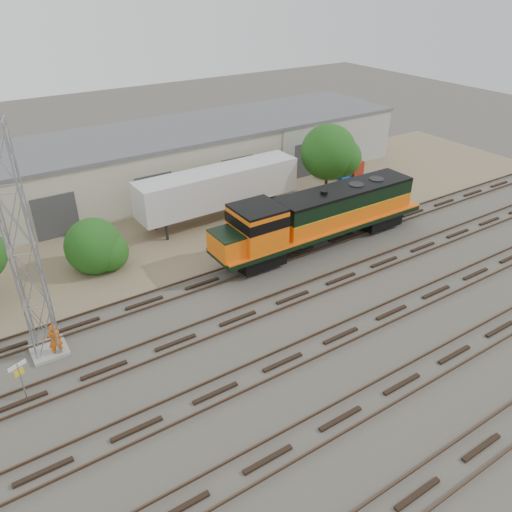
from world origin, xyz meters
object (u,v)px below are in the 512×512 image
semi_trailer (222,187)px  signal_tower (24,254)px  locomotive (319,217)px  worker (55,340)px

semi_trailer → signal_tower: bearing=-150.9°
signal_tower → semi_trailer: signal_tower is taller
locomotive → signal_tower: size_ratio=1.42×
signal_tower → worker: signal_tower is taller
locomotive → signal_tower: 19.99m
signal_tower → worker: (0.33, -0.49, -5.06)m
worker → semi_trailer: semi_trailer is taller
locomotive → signal_tower: signal_tower is taller
locomotive → semi_trailer: bearing=112.3°
locomotive → semi_trailer: (-3.35, 8.16, 0.24)m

